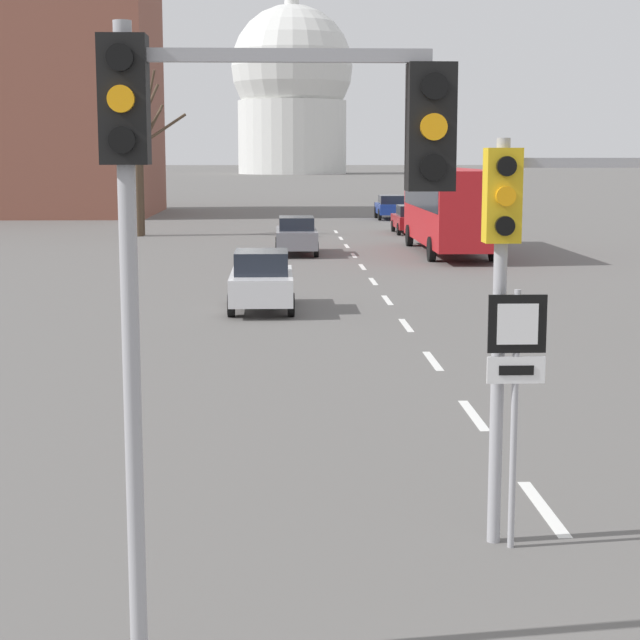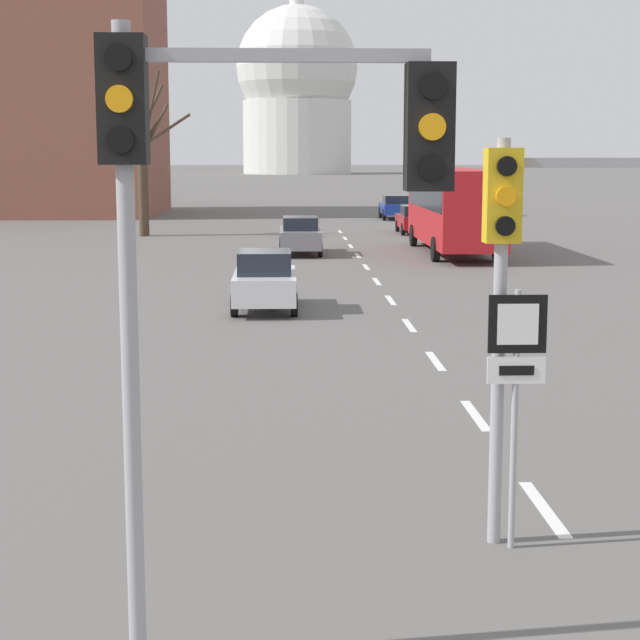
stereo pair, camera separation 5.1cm
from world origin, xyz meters
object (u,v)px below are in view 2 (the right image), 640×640
object	(u,v)px
sedan_far_left	(416,219)
city_bus	(454,204)
sedan_mid_centre	(395,207)
sedan_near_right	(300,235)
traffic_signal_centre_tall	(564,241)
route_sign_post	(516,373)
traffic_signal_near_left	(232,185)
sedan_near_left	(265,280)

from	to	relation	value
sedan_far_left	city_bus	bearing A→B (deg)	-89.41
sedan_mid_centre	city_bus	world-z (taller)	city_bus
sedan_near_right	traffic_signal_centre_tall	bearing A→B (deg)	-86.26
sedan_far_left	sedan_near_right	bearing A→B (deg)	-118.49
route_sign_post	sedan_mid_centre	world-z (taller)	route_sign_post
city_bus	route_sign_post	bearing A→B (deg)	-97.96
route_sign_post	city_bus	distance (m)	33.75
sedan_far_left	traffic_signal_near_left	bearing A→B (deg)	-98.79
sedan_near_right	city_bus	bearing A→B (deg)	-0.01
sedan_far_left	city_bus	distance (m)	11.56
sedan_mid_centre	sedan_far_left	size ratio (longest dim) A/B	0.98
traffic_signal_centre_tall	city_bus	world-z (taller)	traffic_signal_centre_tall
route_sign_post	sedan_near_left	world-z (taller)	route_sign_post
sedan_near_right	sedan_far_left	bearing A→B (deg)	61.51
route_sign_post	sedan_near_right	size ratio (longest dim) A/B	0.62
route_sign_post	sedan_far_left	bearing A→B (deg)	84.21
sedan_mid_centre	sedan_near_left	bearing A→B (deg)	-100.82
traffic_signal_centre_tall	sedan_mid_centre	world-z (taller)	traffic_signal_centre_tall
traffic_signal_centre_tall	sedan_near_left	size ratio (longest dim) A/B	1.11
route_sign_post	sedan_near_right	bearing A→B (deg)	92.87
traffic_signal_centre_tall	sedan_mid_centre	distance (m)	57.24
sedan_near_left	sedan_far_left	size ratio (longest dim) A/B	0.89
traffic_signal_centre_tall	traffic_signal_near_left	distance (m)	4.25
sedan_near_right	sedan_near_left	bearing A→B (deg)	-94.28
sedan_near_left	sedan_near_right	world-z (taller)	sedan_near_left
sedan_far_left	city_bus	world-z (taller)	city_bus
sedan_near_left	sedan_mid_centre	size ratio (longest dim) A/B	0.91
city_bus	sedan_near_left	bearing A→B (deg)	-115.27
sedan_near_left	sedan_mid_centre	world-z (taller)	sedan_near_left
traffic_signal_near_left	sedan_near_right	world-z (taller)	traffic_signal_near_left
route_sign_post	traffic_signal_centre_tall	bearing A→B (deg)	20.16
route_sign_post	sedan_near_left	bearing A→B (deg)	99.36
traffic_signal_centre_tall	route_sign_post	world-z (taller)	traffic_signal_centre_tall
sedan_far_left	sedan_near_left	bearing A→B (deg)	-105.13
route_sign_post	sedan_near_left	size ratio (longest dim) A/B	0.71
route_sign_post	city_bus	xyz separation A→B (m)	(4.68, 33.43, 0.17)
sedan_mid_centre	sedan_far_left	distance (m)	12.30
sedan_near_left	sedan_near_right	distance (m)	16.03
traffic_signal_centre_tall	route_sign_post	size ratio (longest dim) A/B	1.56
traffic_signal_centre_tall	traffic_signal_near_left	world-z (taller)	traffic_signal_near_left
traffic_signal_centre_tall	sedan_mid_centre	size ratio (longest dim) A/B	1.01
sedan_near_right	city_bus	size ratio (longest dim) A/B	0.41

